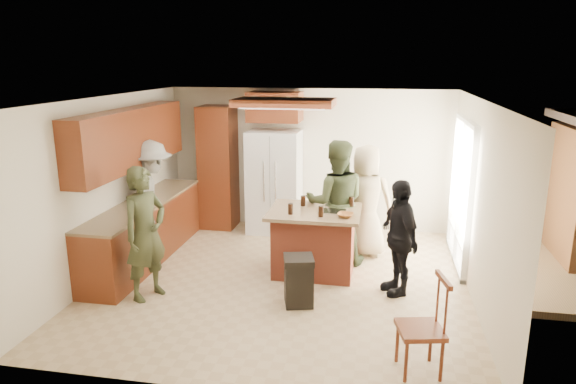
% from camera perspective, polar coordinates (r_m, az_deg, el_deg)
% --- Properties ---
extents(person_front_left, '(0.68, 0.76, 1.72)m').
position_cam_1_polar(person_front_left, '(6.72, -15.56, -4.46)').
color(person_front_left, '#323720').
rests_on(person_front_left, ground).
extents(person_behind_left, '(0.98, 0.69, 1.86)m').
position_cam_1_polar(person_behind_left, '(7.62, 5.34, -1.16)').
color(person_behind_left, '#343D23').
rests_on(person_behind_left, ground).
extents(person_behind_right, '(0.88, 0.60, 1.75)m').
position_cam_1_polar(person_behind_right, '(7.97, 8.61, -0.99)').
color(person_behind_right, tan).
rests_on(person_behind_right, ground).
extents(person_side_right, '(0.78, 1.00, 1.53)m').
position_cam_1_polar(person_side_right, '(6.78, 12.21, -4.93)').
color(person_side_right, black).
rests_on(person_side_right, ground).
extents(person_counter, '(0.90, 1.29, 1.82)m').
position_cam_1_polar(person_counter, '(8.09, -14.91, -0.83)').
color(person_counter, gray).
rests_on(person_counter, ground).
extents(left_cabinetry, '(0.64, 3.00, 2.30)m').
position_cam_1_polar(left_cabinetry, '(7.97, -16.13, -0.81)').
color(left_cabinetry, maroon).
rests_on(left_cabinetry, ground).
extents(back_wall_units, '(1.80, 0.60, 2.45)m').
position_cam_1_polar(back_wall_units, '(9.18, -6.22, 4.37)').
color(back_wall_units, maroon).
rests_on(back_wall_units, ground).
extents(refrigerator, '(0.90, 0.76, 1.80)m').
position_cam_1_polar(refrigerator, '(9.02, -1.51, 1.15)').
color(refrigerator, white).
rests_on(refrigerator, ground).
extents(kitchen_island, '(1.28, 1.03, 0.93)m').
position_cam_1_polar(kitchen_island, '(7.36, 2.93, -5.43)').
color(kitchen_island, '#A6412B').
rests_on(kitchen_island, ground).
extents(island_items, '(0.91, 0.68, 0.15)m').
position_cam_1_polar(island_items, '(7.08, 4.72, -2.04)').
color(island_items, silver).
rests_on(island_items, kitchen_island).
extents(trash_bin, '(0.44, 0.44, 0.63)m').
position_cam_1_polar(trash_bin, '(6.47, 1.19, -9.80)').
color(trash_bin, black).
rests_on(trash_bin, ground).
extents(spindle_chair, '(0.50, 0.50, 0.99)m').
position_cam_1_polar(spindle_chair, '(5.29, 14.71, -14.56)').
color(spindle_chair, maroon).
rests_on(spindle_chair, ground).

